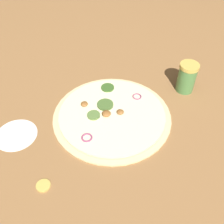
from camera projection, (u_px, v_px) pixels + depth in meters
name	position (u px, v px, depth m)	size (l,w,h in m)	color
ground_plane	(112.00, 116.00, 0.77)	(3.00, 3.00, 0.00)	olive
pizza	(112.00, 115.00, 0.77)	(0.35, 0.35, 0.03)	beige
spice_jar	(187.00, 77.00, 0.82)	(0.06, 0.06, 0.10)	#4C7F42
loose_cap	(43.00, 185.00, 0.61)	(0.03, 0.03, 0.01)	gold
flour_patch	(16.00, 135.00, 0.72)	(0.11, 0.11, 0.00)	white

